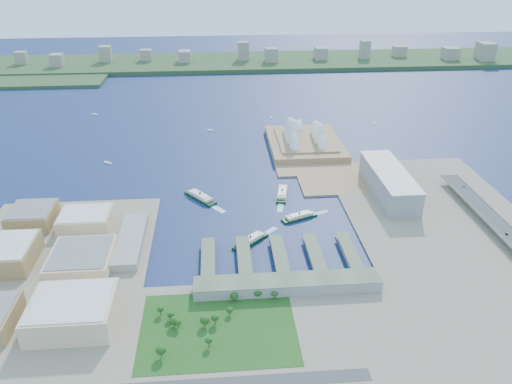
{
  "coord_description": "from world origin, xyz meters",
  "views": [
    {
      "loc": [
        -53.92,
        -562.17,
        337.32
      ],
      "look_at": [
        -2.06,
        68.98,
        18.0
      ],
      "focal_mm": 35.0,
      "sensor_mm": 36.0,
      "label": 1
    }
  ],
  "objects": [
    {
      "name": "boat_b",
      "position": [
        -68.04,
        383.14,
        1.4
      ],
      "size": [
        10.5,
        3.93,
        2.81
      ],
      "primitive_type": null,
      "rotation": [
        0.0,
        0.0,
        1.6
      ],
      "color": "white",
      "rests_on": "ground"
    },
    {
      "name": "boat_e",
      "position": [
        61.91,
        450.36,
        1.27
      ],
      "size": [
        4.19,
        10.63,
        2.55
      ],
      "primitive_type": null,
      "rotation": [
        0.0,
        0.0,
        0.09
      ],
      "color": "white",
      "rests_on": "ground"
    },
    {
      "name": "west_buildings",
      "position": [
        -250.0,
        -70.0,
        16.5
      ],
      "size": [
        200.0,
        280.0,
        27.0
      ],
      "primitive_type": null,
      "color": "olive",
      "rests_on": "west_land"
    },
    {
      "name": "ferry_wharves",
      "position": [
        14.0,
        -75.0,
        4.65
      ],
      "size": [
        184.0,
        90.0,
        9.3
      ],
      "primitive_type": null,
      "color": "#4D5A44",
      "rests_on": "ground"
    },
    {
      "name": "boat_c",
      "position": [
        272.66,
        397.07,
        1.17
      ],
      "size": [
        4.06,
        10.68,
        2.35
      ],
      "primitive_type": null,
      "rotation": [
        0.0,
        0.0,
        3.04
      ],
      "color": "white",
      "rests_on": "ground"
    },
    {
      "name": "peninsula",
      "position": [
        107.5,
        260.0,
        1.5
      ],
      "size": [
        135.0,
        220.0,
        3.0
      ],
      "primitive_type": "cube",
      "color": "#947351",
      "rests_on": "ground"
    },
    {
      "name": "west_land",
      "position": [
        -250.0,
        -105.0,
        1.5
      ],
      "size": [
        220.0,
        390.0,
        3.0
      ],
      "primitive_type": "cube",
      "color": "gray",
      "rests_on": "ground"
    },
    {
      "name": "boat_d",
      "position": [
        -317.45,
        506.04,
        1.21
      ],
      "size": [
        14.14,
        9.31,
        2.41
      ],
      "primitive_type": null,
      "rotation": [
        0.0,
        0.0,
        1.1
      ],
      "color": "white",
      "rests_on": "ground"
    },
    {
      "name": "toaster_building",
      "position": [
        195.0,
        80.0,
        20.5
      ],
      "size": [
        45.0,
        155.0,
        35.0
      ],
      "primitive_type": "cube",
      "color": "gray",
      "rests_on": "east_land"
    },
    {
      "name": "ferry_d",
      "position": [
        52.91,
        20.22,
        4.8
      ],
      "size": [
        51.8,
        31.44,
        9.59
      ],
      "primitive_type": null,
      "rotation": [
        0.0,
        0.0,
        1.97
      ],
      "color": "black",
      "rests_on": "ground"
    },
    {
      "name": "boat_a",
      "position": [
        -241.21,
        233.14,
        1.53
      ],
      "size": [
        15.29,
        12.44,
        3.07
      ],
      "primitive_type": null,
      "rotation": [
        0.0,
        0.0,
        0.96
      ],
      "color": "white",
      "rests_on": "ground"
    },
    {
      "name": "far_skyline",
      "position": [
        0.0,
        960.0,
        39.5
      ],
      "size": [
        1900.0,
        140.0,
        55.0
      ],
      "primitive_type": null,
      "color": "gray",
      "rests_on": "far_shore"
    },
    {
      "name": "ferry_c",
      "position": [
        -17.47,
        -35.42,
        5.08
      ],
      "size": [
        48.26,
        47.02,
        10.16
      ],
      "primitive_type": null,
      "rotation": [
        0.0,
        0.0,
        2.33
      ],
      "color": "black",
      "rests_on": "ground"
    },
    {
      "name": "east_land",
      "position": [
        240.0,
        -50.0,
        1.5
      ],
      "size": [
        240.0,
        500.0,
        3.0
      ],
      "primitive_type": "cube",
      "color": "gray",
      "rests_on": "ground"
    },
    {
      "name": "car_c",
      "position": [
        304.0,
        65.95,
        15.48
      ],
      "size": [
        1.78,
        4.37,
        1.27
      ],
      "primitive_type": "imported",
      "rotation": [
        0.0,
        0.0,
        3.14
      ],
      "color": "slate",
      "rests_on": "expressway"
    },
    {
      "name": "terminal_building",
      "position": [
        15.0,
        -135.0,
        9.0
      ],
      "size": [
        200.0,
        28.0,
        12.0
      ],
      "primitive_type": "cube",
      "color": "gray",
      "rests_on": "south_land"
    },
    {
      "name": "expressway",
      "position": [
        300.0,
        -60.0,
        8.93
      ],
      "size": [
        26.0,
        340.0,
        11.85
      ],
      "primitive_type": null,
      "color": "gray",
      "rests_on": "east_land"
    },
    {
      "name": "south_land",
      "position": [
        0.0,
        -210.0,
        1.5
      ],
      "size": [
        720.0,
        180.0,
        3.0
      ],
      "primitive_type": "cube",
      "color": "gray",
      "rests_on": "ground"
    },
    {
      "name": "far_shore",
      "position": [
        0.0,
        980.0,
        6.0
      ],
      "size": [
        2200.0,
        260.0,
        12.0
      ],
      "primitive_type": "cube",
      "color": "#2D4926",
      "rests_on": "ground"
    },
    {
      "name": "opera_house",
      "position": [
        105.0,
        280.0,
        32.0
      ],
      "size": [
        134.0,
        180.0,
        58.0
      ],
      "primitive_type": null,
      "color": "white",
      "rests_on": "peninsula"
    },
    {
      "name": "car_b",
      "position": [
        296.0,
        -65.76,
        15.57
      ],
      "size": [
        1.52,
        4.35,
        1.43
      ],
      "primitive_type": "imported",
      "rotation": [
        0.0,
        0.0,
        3.14
      ],
      "color": "slate",
      "rests_on": "expressway"
    },
    {
      "name": "park",
      "position": [
        -60.0,
        -190.0,
        11.0
      ],
      "size": [
        150.0,
        110.0,
        16.0
      ],
      "primitive_type": null,
      "color": "#194714",
      "rests_on": "south_land"
    },
    {
      "name": "ground",
      "position": [
        0.0,
        0.0,
        0.0
      ],
      "size": [
        3000.0,
        3000.0,
        0.0
      ],
      "primitive_type": "plane",
      "color": "#101F4B",
      "rests_on": "ground"
    },
    {
      "name": "ferry_a",
      "position": [
        -82.16,
        88.63,
        5.6
      ],
      "size": [
        48.51,
        55.9,
        11.21
      ],
      "primitive_type": null,
      "rotation": [
        0.0,
        0.0,
        0.67
      ],
      "color": "black",
      "rests_on": "ground"
    },
    {
      "name": "ferry_b",
      "position": [
        38.85,
        91.52,
        5.31
      ],
      "size": [
        24.95,
        57.92,
        10.63
      ],
      "primitive_type": null,
      "rotation": [
        0.0,
        0.0,
        -0.2
      ],
      "color": "black",
      "rests_on": "ground"
    }
  ]
}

